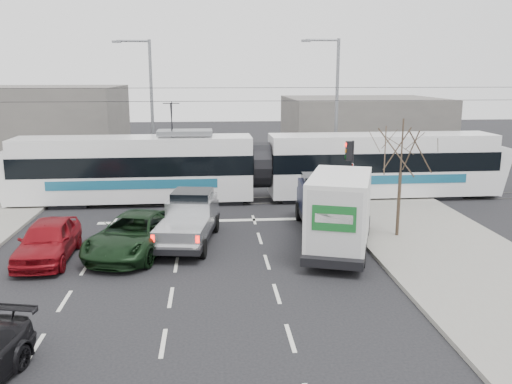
{
  "coord_description": "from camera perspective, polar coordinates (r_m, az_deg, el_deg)",
  "views": [
    {
      "loc": [
        -0.37,
        -19.27,
        7.01
      ],
      "look_at": [
        1.64,
        4.14,
        1.8
      ],
      "focal_mm": 38.0,
      "sensor_mm": 36.0,
      "label": 1
    }
  ],
  "objects": [
    {
      "name": "tram",
      "position": [
        29.99,
        0.4,
        2.72
      ],
      "size": [
        26.44,
        3.0,
        5.39
      ],
      "rotation": [
        0.0,
        0.0,
        0.01
      ],
      "color": "white",
      "rests_on": "ground"
    },
    {
      "name": "catenary",
      "position": [
        29.44,
        -4.19,
        6.36
      ],
      "size": [
        60.0,
        0.2,
        7.0
      ],
      "color": "black",
      "rests_on": "ground"
    },
    {
      "name": "street_lamp_near",
      "position": [
        34.2,
        8.19,
        9.19
      ],
      "size": [
        2.38,
        0.25,
        9.0
      ],
      "color": "slate",
      "rests_on": "ground"
    },
    {
      "name": "traffic_signal",
      "position": [
        27.01,
        9.85,
        3.22
      ],
      "size": [
        0.44,
        0.44,
        3.6
      ],
      "color": "black",
      "rests_on": "ground"
    },
    {
      "name": "building_right",
      "position": [
        45.24,
        11.06,
        6.55
      ],
      "size": [
        12.0,
        10.0,
        5.0
      ],
      "primitive_type": "cube",
      "color": "#65615C",
      "rests_on": "ground"
    },
    {
      "name": "street_lamp_far",
      "position": [
        35.53,
        -11.22,
        9.2
      ],
      "size": [
        2.38,
        0.25,
        9.0
      ],
      "color": "slate",
      "rests_on": "ground"
    },
    {
      "name": "box_truck",
      "position": [
        21.68,
        8.87,
        -2.17
      ],
      "size": [
        4.1,
        6.74,
        3.19
      ],
      "rotation": [
        0.0,
        0.0,
        -0.32
      ],
      "color": "black",
      "rests_on": "ground"
    },
    {
      "name": "silver_pickup",
      "position": [
        23.0,
        -6.99,
        -2.73
      ],
      "size": [
        2.72,
        5.8,
        2.02
      ],
      "rotation": [
        0.0,
        0.0,
        -0.15
      ],
      "color": "black",
      "rests_on": "ground"
    },
    {
      "name": "green_car",
      "position": [
        21.95,
        -12.64,
        -4.32
      ],
      "size": [
        3.97,
        6.05,
        1.55
      ],
      "primitive_type": "imported",
      "rotation": [
        0.0,
        0.0,
        -0.27
      ],
      "color": "black",
      "rests_on": "ground"
    },
    {
      "name": "bare_tree",
      "position": [
        23.41,
        15.09,
        4.17
      ],
      "size": [
        2.4,
        2.4,
        5.0
      ],
      "color": "#47382B",
      "rests_on": "ground"
    },
    {
      "name": "rails",
      "position": [
        30.1,
        -4.07,
        -0.98
      ],
      "size": [
        60.0,
        1.6,
        0.03
      ],
      "primitive_type": "cube",
      "color": "#33302D",
      "rests_on": "ground"
    },
    {
      "name": "sidewalk_right",
      "position": [
        22.53,
        20.07,
        -6.22
      ],
      "size": [
        6.0,
        60.0,
        0.15
      ],
      "primitive_type": "cube",
      "color": "gray",
      "rests_on": "ground"
    },
    {
      "name": "ground",
      "position": [
        20.51,
        -3.61,
        -7.51
      ],
      "size": [
        120.0,
        120.0,
        0.0
      ],
      "primitive_type": "plane",
      "color": "black",
      "rests_on": "ground"
    },
    {
      "name": "red_car",
      "position": [
        22.09,
        -21.06,
        -4.75
      ],
      "size": [
        1.93,
        4.61,
        1.56
      ],
      "primitive_type": "imported",
      "rotation": [
        0.0,
        0.0,
        0.02
      ],
      "color": "maroon",
      "rests_on": "ground"
    },
    {
      "name": "navy_pickup",
      "position": [
        24.82,
        7.13,
        -1.23
      ],
      "size": [
        2.45,
        5.7,
        2.36
      ],
      "rotation": [
        0.0,
        0.0,
        -0.06
      ],
      "color": "black",
      "rests_on": "ground"
    },
    {
      "name": "building_left",
      "position": [
        43.65,
        -23.23,
        6.23
      ],
      "size": [
        14.0,
        10.0,
        6.0
      ],
      "primitive_type": "cube",
      "color": "#65615C",
      "rests_on": "ground"
    }
  ]
}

